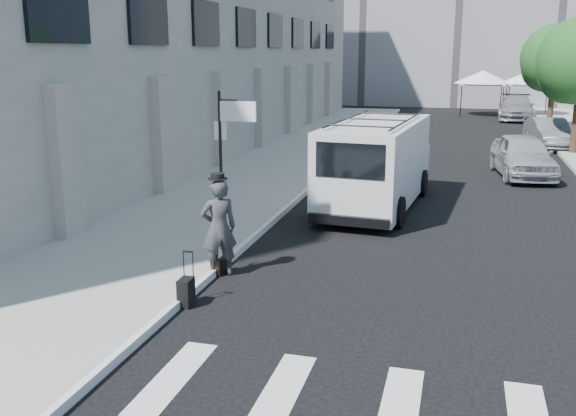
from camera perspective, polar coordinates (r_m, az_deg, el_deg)
The scene contains 14 objects.
ground at distance 11.83m, azimuth 0.54°, elevation -8.70°, with size 120.00×120.00×0.00m, color black.
sidewalk_left at distance 27.85m, azimuth 0.39°, elevation 4.58°, with size 4.50×48.00×0.15m, color gray.
building_left at distance 31.97m, azimuth -11.81°, elevation 16.14°, with size 10.00×44.00×12.00m, color gray.
sign_pole at distance 14.82m, azimuth -5.20°, elevation 6.47°, with size 1.03×0.07×3.50m.
tree_far at distance 40.02m, azimuth 22.47°, elevation 11.97°, with size 3.80×3.83×6.03m.
tent_left at distance 48.63m, azimuth 16.93°, elevation 11.05°, with size 4.00×4.00×3.20m.
tent_right at distance 49.32m, azimuth 20.69°, elevation 10.80°, with size 4.00×4.00×3.20m.
businessman at distance 13.14m, azimuth -6.17°, elevation -1.79°, with size 0.74×0.49×2.03m, color #38373A.
briefcase at distance 13.48m, azimuth -5.92°, elevation -5.15°, with size 0.12×0.44×0.34m, color black.
suitcase at distance 11.89m, azimuth -9.06°, elevation -7.39°, with size 0.23×0.37×1.00m.
cargo_van at distance 19.19m, azimuth 7.93°, elevation 3.97°, with size 2.82×6.91×2.52m.
parked_car_a at distance 25.23m, azimuth 20.15°, elevation 4.40°, with size 1.85×4.60×1.57m, color #ABADB4.
parked_car_b at distance 33.32m, azimuth 22.16°, elevation 6.18°, with size 1.49×4.29×1.41m, color slate.
parked_car_c at distance 46.51m, azimuth 19.62°, elevation 8.41°, with size 2.29×5.62×1.63m, color gray.
Camera 1 is at (2.75, -10.58, 4.52)m, focal length 40.00 mm.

